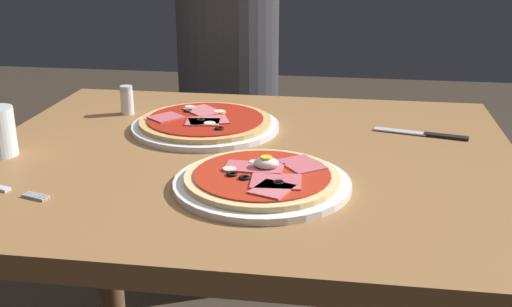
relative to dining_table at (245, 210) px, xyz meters
name	(u,v)px	position (x,y,z in m)	size (l,w,h in m)	color
dining_table	(245,210)	(0.00, 0.00, 0.00)	(1.05, 0.89, 0.75)	olive
pizza_foreground	(262,180)	(0.06, -0.16, 0.13)	(0.30, 0.30, 0.05)	white
pizza_across_left	(205,124)	(-0.11, 0.14, 0.13)	(0.32, 0.32, 0.03)	white
fork	(4,189)	(-0.37, -0.24, 0.12)	(0.15, 0.06, 0.00)	silver
knife	(427,134)	(0.36, 0.16, 0.12)	(0.19, 0.06, 0.01)	silver
salt_shaker	(127,100)	(-0.32, 0.23, 0.15)	(0.03, 0.03, 0.07)	white
diner_person	(229,122)	(-0.19, 0.81, -0.07)	(0.32, 0.32, 1.18)	black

